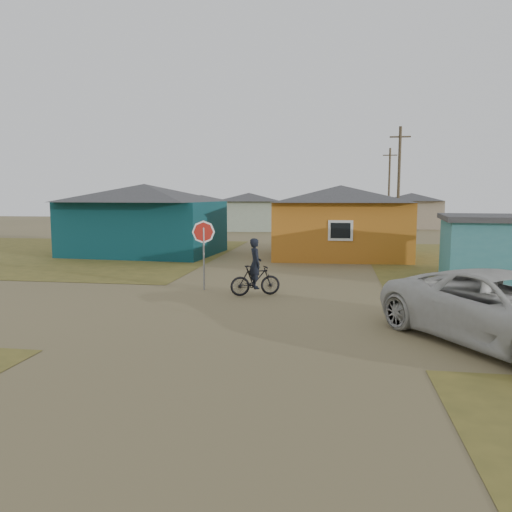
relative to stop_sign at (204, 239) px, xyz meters
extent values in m
plane|color=olive|center=(2.35, -3.37, -1.82)|extent=(120.00, 120.00, 0.00)
cube|color=brown|center=(-11.65, 9.63, -1.81)|extent=(20.00, 18.00, 0.00)
cube|color=#0A333A|center=(-6.15, 10.13, -0.32)|extent=(8.40, 6.54, 3.00)
pyramid|color=#313133|center=(-6.15, 10.13, 1.68)|extent=(8.93, 7.08, 1.00)
cube|color=#BA6C1C|center=(4.85, 10.63, -0.32)|extent=(7.21, 6.24, 3.00)
pyramid|color=#313133|center=(4.85, 10.63, 1.63)|extent=(7.72, 6.76, 0.90)
cube|color=silver|center=(4.85, 7.60, -0.17)|extent=(1.20, 0.06, 1.00)
cube|color=black|center=(4.85, 7.57, -0.17)|extent=(0.95, 0.04, 0.75)
cube|color=#9AA991|center=(-3.65, 30.63, -0.42)|extent=(6.49, 5.60, 2.80)
pyramid|color=#313133|center=(-3.65, 30.63, 1.38)|extent=(7.04, 6.15, 0.80)
cube|color=tan|center=(12.35, 36.63, -0.42)|extent=(6.41, 5.50, 2.80)
pyramid|color=#313133|center=(12.35, 36.63, 1.38)|extent=(6.95, 6.05, 0.80)
cube|color=#9AA991|center=(-11.65, 42.63, -0.47)|extent=(5.75, 5.28, 2.70)
pyramid|color=#313133|center=(-11.65, 42.63, 1.23)|extent=(6.28, 5.81, 0.70)
cylinder|color=#4E412E|center=(8.85, 18.63, 2.18)|extent=(0.20, 0.20, 8.00)
cube|color=#4E412E|center=(8.85, 18.63, 5.48)|extent=(1.40, 0.10, 0.10)
cylinder|color=#4E412E|center=(9.85, 34.63, 2.18)|extent=(0.20, 0.20, 8.00)
cube|color=#4E412E|center=(9.85, 34.63, 5.48)|extent=(1.40, 0.10, 0.10)
cylinder|color=gray|center=(0.00, 0.00, -0.71)|extent=(0.06, 0.06, 2.22)
imported|color=black|center=(1.96, -0.69, -1.31)|extent=(1.77, 1.10, 1.03)
imported|color=black|center=(1.96, -0.69, -0.73)|extent=(0.61, 0.72, 1.69)
imported|color=beige|center=(8.36, -5.53, -0.99)|extent=(5.53, 6.53, 1.66)
camera|label=1|loc=(4.57, -17.02, 1.53)|focal=35.00mm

